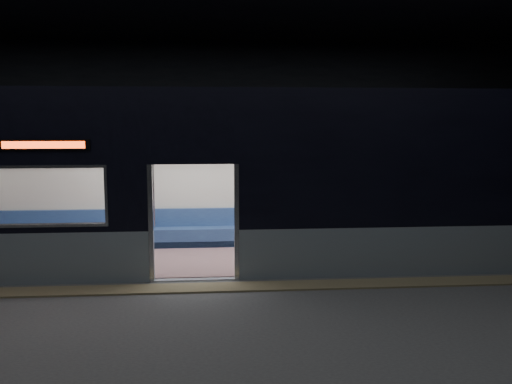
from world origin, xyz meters
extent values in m
cube|color=#47494C|center=(0.00, 0.00, -0.01)|extent=(24.00, 14.00, 0.01)
cube|color=black|center=(0.00, 6.98, 2.50)|extent=(24.00, 0.04, 5.00)
cube|color=black|center=(0.00, -6.98, 2.50)|extent=(24.00, 0.04, 5.00)
cube|color=#8C7F59|center=(0.00, 0.55, 0.01)|extent=(22.80, 0.50, 0.03)
cube|color=gray|center=(4.85, 1.06, 0.45)|extent=(8.30, 0.12, 0.90)
cube|color=black|center=(4.85, 1.06, 2.05)|extent=(8.30, 0.12, 2.30)
cube|color=black|center=(0.00, 1.06, 2.62)|extent=(1.40, 0.12, 1.15)
cube|color=#B7BABC|center=(-0.74, 1.06, 1.02)|extent=(0.08, 0.14, 2.05)
cube|color=#B7BABC|center=(0.74, 1.06, 1.02)|extent=(0.08, 0.14, 2.05)
cube|color=black|center=(-2.45, 0.98, 2.39)|extent=(1.50, 0.04, 0.18)
cube|color=red|center=(-2.45, 0.97, 2.39)|extent=(1.34, 0.03, 0.12)
cube|color=silver|center=(0.00, 3.94, 1.60)|extent=(18.00, 0.12, 3.20)
cube|color=black|center=(0.00, 2.50, 3.28)|extent=(18.00, 3.00, 0.15)
cube|color=#7C5A60|center=(0.00, 2.50, 0.02)|extent=(17.76, 2.76, 0.04)
cube|color=silver|center=(0.00, 2.50, 2.35)|extent=(17.76, 2.76, 0.10)
cube|color=navy|center=(0.00, 3.62, 0.24)|extent=(11.00, 0.48, 0.41)
cube|color=navy|center=(0.00, 3.81, 0.65)|extent=(11.00, 0.10, 0.40)
cube|color=#6E5058|center=(-3.30, 1.41, 0.24)|extent=(4.40, 0.48, 0.41)
cube|color=#6E5058|center=(3.30, 1.41, 0.24)|extent=(4.40, 0.48, 0.41)
cylinder|color=silver|center=(-0.95, 1.37, 1.17)|extent=(0.04, 0.04, 2.26)
cylinder|color=silver|center=(-0.95, 3.63, 1.17)|extent=(0.04, 0.04, 2.26)
cylinder|color=silver|center=(0.95, 1.37, 1.17)|extent=(0.04, 0.04, 2.26)
cylinder|color=silver|center=(0.95, 3.63, 1.17)|extent=(0.04, 0.04, 2.26)
cylinder|color=silver|center=(0.00, 3.58, 1.95)|extent=(11.00, 0.03, 0.03)
cube|color=black|center=(3.21, 3.37, 0.54)|extent=(0.19, 0.52, 0.18)
cube|color=black|center=(3.44, 3.37, 0.54)|extent=(0.19, 0.52, 0.18)
cylinder|color=black|center=(3.21, 3.14, 0.26)|extent=(0.12, 0.12, 0.43)
cylinder|color=black|center=(3.44, 3.14, 0.26)|extent=(0.12, 0.12, 0.43)
cube|color=#C45A78|center=(3.32, 3.59, 0.56)|extent=(0.44, 0.24, 0.22)
cylinder|color=#C45A78|center=(3.32, 3.62, 0.95)|extent=(0.47, 0.47, 0.58)
sphere|color=tan|center=(3.32, 3.60, 1.36)|extent=(0.23, 0.23, 0.23)
sphere|color=black|center=(3.32, 3.65, 1.41)|extent=(0.24, 0.24, 0.24)
cube|color=black|center=(3.28, 3.29, 0.71)|extent=(0.32, 0.28, 0.16)
cube|color=white|center=(3.05, 3.85, 1.45)|extent=(0.93, 0.03, 0.60)
camera|label=1|loc=(0.30, -8.26, 2.74)|focal=38.00mm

